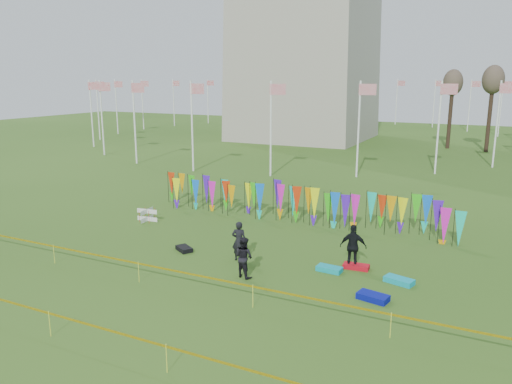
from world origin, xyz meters
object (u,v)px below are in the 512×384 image
at_px(kite_bag_red, 356,266).
at_px(kite_bag_black, 184,249).
at_px(person_mid, 244,257).
at_px(person_right, 353,246).
at_px(kite_bag_teal, 399,281).
at_px(box_kite, 147,215).
at_px(kite_bag_turquoise, 329,269).
at_px(person_left, 239,241).
at_px(kite_bag_blue, 373,297).

xyz_separation_m(kite_bag_red, kite_bag_black, (-8.14, -1.42, 0.00)).
relative_size(person_mid, person_right, 0.89).
distance_m(person_mid, kite_bag_teal, 6.47).
bearing_deg(kite_bag_red, kite_bag_teal, -21.29).
relative_size(box_kite, kite_bag_turquoise, 0.69).
xyz_separation_m(kite_bag_turquoise, kite_bag_red, (0.97, 0.81, -0.01)).
relative_size(box_kite, person_right, 0.38).
height_order(person_left, kite_bag_teal, person_left).
bearing_deg(kite_bag_blue, kite_bag_black, 171.49).
bearing_deg(kite_bag_black, person_left, 1.27).
height_order(kite_bag_blue, kite_bag_teal, kite_bag_blue).
xyz_separation_m(person_mid, person_right, (3.84, 3.04, 0.11)).
distance_m(person_left, kite_bag_teal, 7.21).
distance_m(box_kite, person_right, 12.98).
relative_size(person_right, kite_bag_black, 2.15).
bearing_deg(kite_bag_blue, person_mid, -178.49).
height_order(box_kite, person_mid, person_mid).
bearing_deg(kite_bag_blue, box_kite, 161.69).
bearing_deg(kite_bag_blue, person_right, 118.97).
relative_size(person_mid, kite_bag_blue, 1.51).
bearing_deg(box_kite, person_left, -22.59).
xyz_separation_m(kite_bag_blue, kite_bag_red, (-1.42, 2.85, -0.02)).
bearing_deg(person_mid, kite_bag_blue, -162.04).
relative_size(box_kite, kite_bag_red, 0.67).
distance_m(kite_bag_black, kite_bag_teal, 10.16).
bearing_deg(kite_bag_black, kite_bag_red, 9.88).
distance_m(person_mid, kite_bag_red, 5.07).
height_order(person_left, kite_bag_blue, person_left).
xyz_separation_m(person_mid, kite_bag_blue, (5.45, 0.14, -0.75)).
height_order(kite_bag_red, kite_bag_black, kite_bag_black).
bearing_deg(person_right, person_left, 5.07).
bearing_deg(kite_bag_red, kite_bag_black, -170.12).
bearing_deg(person_left, box_kite, -37.74).
bearing_deg(person_mid, person_left, -39.58).
height_order(person_left, person_right, person_right).
height_order(person_left, kite_bag_turquoise, person_left).
xyz_separation_m(person_left, kite_bag_teal, (7.14, 0.57, -0.82)).
bearing_deg(box_kite, kite_bag_black, -34.46).
distance_m(kite_bag_blue, kite_bag_black, 9.67).
height_order(person_left, person_mid, person_left).
relative_size(person_right, kite_bag_red, 1.77).
xyz_separation_m(person_left, person_mid, (1.11, -1.64, -0.06)).
bearing_deg(person_right, kite_bag_turquoise, 37.15).
distance_m(person_left, kite_bag_red, 5.37).
height_order(kite_bag_black, kite_bag_teal, kite_bag_teal).
bearing_deg(box_kite, kite_bag_turquoise, -12.82).
distance_m(person_mid, kite_bag_blue, 5.50).
xyz_separation_m(box_kite, person_right, (12.83, -1.88, 0.61)).
xyz_separation_m(person_right, kite_bag_black, (-7.95, -1.47, -0.88)).
bearing_deg(person_mid, kite_bag_turquoise, -128.11).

